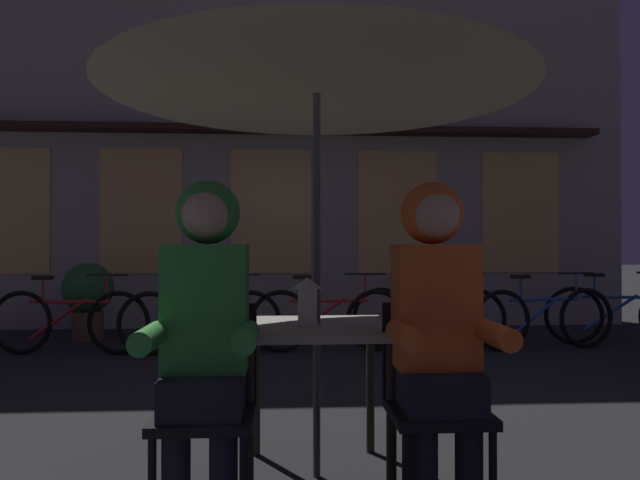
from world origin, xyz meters
name	(u,v)px	position (x,y,z in m)	size (l,w,h in m)	color
ground_plane	(317,477)	(0.00, 0.00, 0.00)	(60.00, 60.00, 0.00)	#232326
cafe_table	(317,345)	(0.00, 0.00, 0.64)	(0.72, 0.72, 0.74)	#B2AD9E
patio_umbrella	(317,55)	(0.00, 0.00, 2.06)	(2.10, 2.10, 2.31)	#4C4C51
lantern	(307,300)	(-0.05, -0.03, 0.86)	(0.11, 0.11, 0.23)	white
chair_left	(207,398)	(-0.48, -0.37, 0.49)	(0.40, 0.40, 0.87)	black
chair_right	(433,394)	(0.48, -0.37, 0.49)	(0.40, 0.40, 0.87)	black
person_left_hooded	(205,314)	(-0.48, -0.43, 0.85)	(0.45, 0.56, 1.40)	black
person_right_hooded	(437,312)	(0.48, -0.43, 0.85)	(0.45, 0.56, 1.40)	black
shopfront_building	(272,109)	(-0.35, 5.40, 3.09)	(10.00, 0.93, 6.20)	#9E9389
bicycle_nearest	(69,321)	(-2.39, 3.28, 0.35)	(1.68, 0.19, 0.84)	black
bicycle_second	(200,321)	(-1.03, 3.19, 0.35)	(1.68, 0.18, 0.84)	black
bicycle_third	(329,319)	(0.30, 3.27, 0.35)	(1.68, 0.09, 0.84)	black
bicycle_fourth	(428,316)	(1.42, 3.43, 0.35)	(1.66, 0.35, 0.84)	black
bicycle_fifth	(544,318)	(2.64, 3.23, 0.35)	(1.67, 0.31, 0.84)	black
bicycle_furthest	(621,315)	(3.63, 3.44, 0.35)	(1.66, 0.38, 0.84)	black
potted_plant	(88,294)	(-2.52, 4.22, 0.54)	(0.60, 0.60, 0.92)	brown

